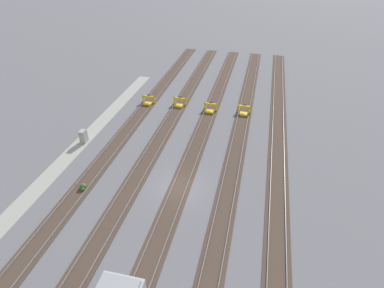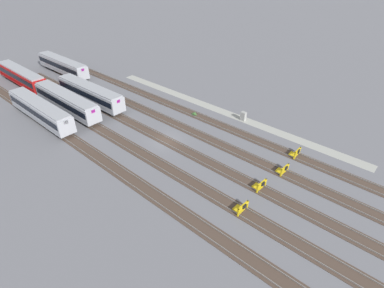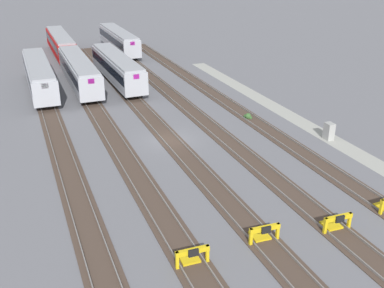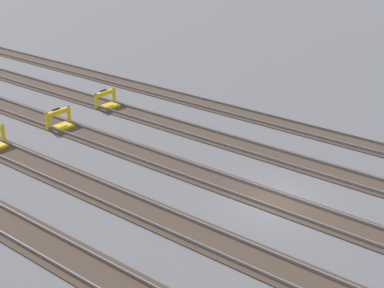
{
  "view_description": "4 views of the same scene",
  "coord_description": "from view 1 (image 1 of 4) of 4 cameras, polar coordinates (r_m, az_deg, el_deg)",
  "views": [
    {
      "loc": [
        21.62,
        6.52,
        21.06
      ],
      "look_at": [
        -5.43,
        0.0,
        1.8
      ],
      "focal_mm": 28.0,
      "sensor_mm": 36.0,
      "label": 1
    },
    {
      "loc": [
        -29.43,
        27.2,
        25.76
      ],
      "look_at": [
        -5.43,
        0.0,
        1.8
      ],
      "focal_mm": 28.0,
      "sensor_mm": 36.0,
      "label": 2
    },
    {
      "loc": [
        -36.48,
        12.54,
        16.42
      ],
      "look_at": [
        -5.43,
        0.0,
        1.8
      ],
      "focal_mm": 42.0,
      "sensor_mm": 36.0,
      "label": 3
    },
    {
      "loc": [
        11.25,
        -21.62,
        14.02
      ],
      "look_at": [
        -5.43,
        0.0,
        1.8
      ],
      "focal_mm": 50.0,
      "sensor_mm": 36.0,
      "label": 4
    }
  ],
  "objects": [
    {
      "name": "service_walkway",
      "position": [
        36.54,
        -24.26,
        -4.08
      ],
      "size": [
        54.0,
        2.0,
        0.01
      ],
      "primitive_type": "cube",
      "color": "#9E9E93",
      "rests_on": "ground"
    },
    {
      "name": "bumper_stop_far_inner_track",
      "position": [
        44.03,
        9.87,
        6.33
      ],
      "size": [
        1.37,
        2.01,
        1.22
      ],
      "color": "gold",
      "rests_on": "ground"
    },
    {
      "name": "rail_track_far_inner",
      "position": [
        30.19,
        6.66,
        -9.72
      ],
      "size": [
        90.0,
        2.23,
        0.21
      ],
      "color": "#47382D",
      "rests_on": "ground"
    },
    {
      "name": "bumper_stop_near_inner_track",
      "position": [
        45.69,
        -2.39,
        7.94
      ],
      "size": [
        1.37,
        2.01,
        1.22
      ],
      "color": "gold",
      "rests_on": "ground"
    },
    {
      "name": "electrical_cabinet",
      "position": [
        39.37,
        -19.98,
        1.41
      ],
      "size": [
        0.9,
        0.73,
        1.6
      ],
      "color": "#9E9E99",
      "rests_on": "ground"
    },
    {
      "name": "ground_plane",
      "position": [
        30.87,
        -2.39,
        -8.35
      ],
      "size": [
        400.0,
        400.0,
        0.0
      ],
      "primitive_type": "plane",
      "color": "slate"
    },
    {
      "name": "rail_track_near_inner",
      "position": [
        32.22,
        -10.8,
        -6.77
      ],
      "size": [
        90.0,
        2.23,
        0.21
      ],
      "color": "#47382D",
      "rests_on": "ground"
    },
    {
      "name": "rail_track_middle",
      "position": [
        30.84,
        -2.39,
        -8.29
      ],
      "size": [
        90.0,
        2.24,
        0.21
      ],
      "color": "#47382D",
      "rests_on": "ground"
    },
    {
      "name": "weed_clump",
      "position": [
        32.53,
        -20.06,
        -7.69
      ],
      "size": [
        0.92,
        0.7,
        0.64
      ],
      "color": "#38602D",
      "rests_on": "ground"
    },
    {
      "name": "bumper_stop_nearest_track",
      "position": [
        46.74,
        -8.34,
        8.24
      ],
      "size": [
        1.36,
        2.0,
        1.22
      ],
      "color": "gold",
      "rests_on": "ground"
    },
    {
      "name": "rail_track_nearest",
      "position": [
        34.24,
        -18.33,
        -5.28
      ],
      "size": [
        90.0,
        2.23,
        0.21
      ],
      "color": "#47382D",
      "rests_on": "ground"
    },
    {
      "name": "rail_track_farthest",
      "position": [
        30.31,
        15.94,
        -10.92
      ],
      "size": [
        90.0,
        2.23,
        0.21
      ],
      "color": "#47382D",
      "rests_on": "ground"
    },
    {
      "name": "bumper_stop_middle_track",
      "position": [
        44.12,
        3.5,
        6.87
      ],
      "size": [
        1.38,
        2.01,
        1.22
      ],
      "color": "gold",
      "rests_on": "ground"
    }
  ]
}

